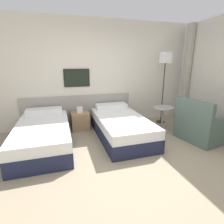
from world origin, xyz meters
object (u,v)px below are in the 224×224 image
(nightstand, at_px, (80,120))
(floor_lamp, at_px, (165,64))
(side_table, at_px, (163,114))
(bed_near_door, at_px, (44,134))
(armchair, at_px, (201,127))
(bed_near_window, at_px, (120,126))

(nightstand, distance_m, floor_lamp, 2.65)
(nightstand, height_order, floor_lamp, floor_lamp)
(nightstand, relative_size, floor_lamp, 0.31)
(side_table, bearing_deg, bed_near_door, -179.94)
(nightstand, xyz_separation_m, armchair, (2.45, -1.40, 0.06))
(bed_near_door, relative_size, bed_near_window, 1.00)
(bed_near_window, height_order, nightstand, bed_near_window)
(nightstand, bearing_deg, side_table, -20.62)
(bed_near_window, distance_m, floor_lamp, 2.07)
(floor_lamp, bearing_deg, bed_near_window, -157.11)
(bed_near_door, relative_size, floor_lamp, 1.04)
(side_table, xyz_separation_m, armchair, (0.53, -0.68, -0.14))
(bed_near_window, relative_size, armchair, 1.98)
(floor_lamp, height_order, side_table, floor_lamp)
(floor_lamp, bearing_deg, armchair, -81.99)
(bed_near_door, relative_size, side_table, 3.25)
(floor_lamp, height_order, armchair, floor_lamp)
(bed_near_door, distance_m, bed_near_window, 1.65)
(bed_near_door, xyz_separation_m, side_table, (2.75, 0.00, 0.18))
(floor_lamp, relative_size, side_table, 3.12)
(bed_near_door, xyz_separation_m, armchair, (3.27, -0.68, 0.04))
(bed_near_door, height_order, armchair, armchair)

